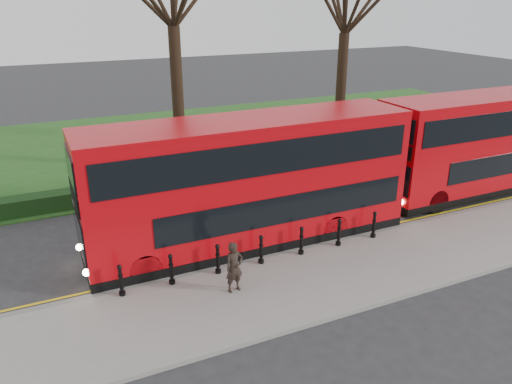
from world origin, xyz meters
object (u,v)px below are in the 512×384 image
bollard_row (261,250)px  pedestrian (234,267)px  bus_lead (250,184)px  bus_rear (491,143)px

bollard_row → pedestrian: size_ratio=5.84×
bus_lead → bus_rear: bearing=1.9°
bus_rear → bollard_row: bearing=-170.4°
bollard_row → bus_rear: (12.87, 2.18, 1.66)m
bus_lead → pedestrian: bearing=-122.0°
bus_rear → pedestrian: bus_rear is taller
pedestrian → bus_lead: bearing=47.7°
bus_rear → pedestrian: bearing=-166.7°
bollard_row → bus_lead: (0.37, 1.76, 1.75)m
bus_lead → pedestrian: bus_lead is taller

